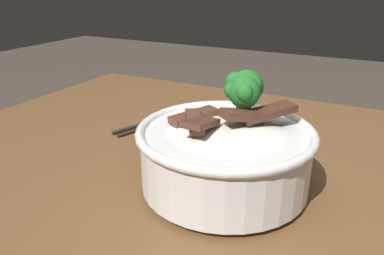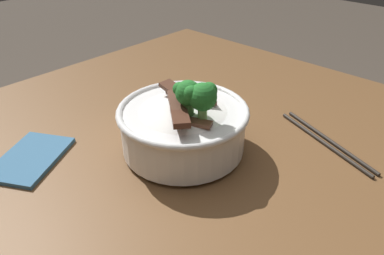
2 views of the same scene
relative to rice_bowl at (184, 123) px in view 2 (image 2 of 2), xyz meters
The scene contains 4 objects.
dining_table 0.25m from the rice_bowl, 168.20° to the left, with size 1.44×0.98×0.76m.
rice_bowl is the anchor object (origin of this frame).
chopsticks_pair 0.28m from the rice_bowl, 41.90° to the right, with size 0.10×0.22×0.01m.
folded_napkin 0.28m from the rice_bowl, 139.12° to the left, with size 0.14×0.10×0.01m, color #386689.
Camera 2 is at (-0.22, -0.41, 1.15)m, focal length 33.18 mm.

